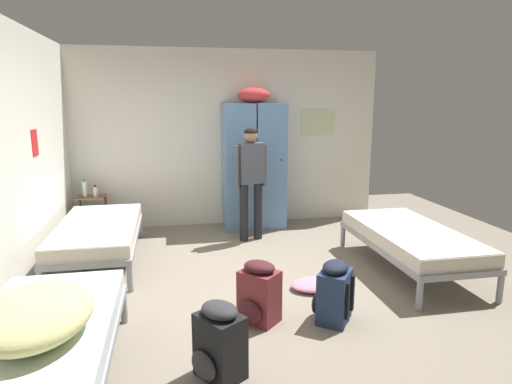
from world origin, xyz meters
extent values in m
plane|color=gray|center=(0.00, 0.00, 0.00)|extent=(7.94, 7.94, 0.00)
cube|color=silver|center=(0.00, 2.51, 1.32)|extent=(4.69, 0.06, 2.64)
cube|color=silver|center=(-2.32, 0.00, 1.32)|extent=(0.06, 4.96, 2.64)
cube|color=beige|center=(1.43, 2.48, 1.55)|extent=(0.55, 0.01, 0.40)
cube|color=red|center=(-2.28, 0.87, 1.45)|extent=(0.01, 0.20, 0.28)
cube|color=#5B84B2|center=(0.12, 2.20, 0.93)|extent=(0.44, 0.52, 1.85)
cylinder|color=black|center=(0.24, 1.93, 1.05)|extent=(0.02, 0.03, 0.02)
cube|color=#5B84B2|center=(0.58, 2.20, 0.93)|extent=(0.44, 0.52, 1.85)
cylinder|color=black|center=(0.70, 1.93, 1.05)|extent=(0.02, 0.03, 0.02)
ellipsoid|color=red|center=(0.35, 2.20, 1.96)|extent=(0.48, 0.36, 0.22)
cylinder|color=brown|center=(-2.16, 2.06, 0.28)|extent=(0.03, 0.03, 0.55)
cylinder|color=brown|center=(-1.81, 2.06, 0.28)|extent=(0.03, 0.03, 0.55)
cylinder|color=brown|center=(-2.16, 2.33, 0.28)|extent=(0.03, 0.03, 0.55)
cylinder|color=brown|center=(-1.81, 2.33, 0.28)|extent=(0.03, 0.03, 0.55)
cube|color=brown|center=(-1.99, 2.19, 0.19)|extent=(0.38, 0.30, 0.02)
cube|color=brown|center=(-1.99, 2.19, 0.56)|extent=(0.38, 0.30, 0.02)
cylinder|color=gray|center=(-2.16, 0.12, 0.14)|extent=(0.06, 0.06, 0.28)
cylinder|color=gray|center=(-1.32, 0.12, 0.14)|extent=(0.06, 0.06, 0.28)
cylinder|color=gray|center=(-2.16, 1.96, 0.14)|extent=(0.06, 0.06, 0.28)
cylinder|color=gray|center=(-1.32, 1.96, 0.14)|extent=(0.06, 0.06, 0.28)
cube|color=gray|center=(-1.74, 1.04, 0.31)|extent=(0.90, 1.90, 0.06)
cube|color=beige|center=(-1.74, 1.04, 0.41)|extent=(0.87, 1.84, 0.14)
cube|color=silver|center=(-1.74, 1.04, 0.49)|extent=(0.86, 1.82, 0.01)
cylinder|color=gray|center=(2.16, 1.03, 0.14)|extent=(0.06, 0.06, 0.28)
cylinder|color=gray|center=(1.32, 1.03, 0.14)|extent=(0.06, 0.06, 0.28)
cylinder|color=gray|center=(2.16, -0.81, 0.14)|extent=(0.06, 0.06, 0.28)
cylinder|color=gray|center=(1.32, -0.81, 0.14)|extent=(0.06, 0.06, 0.28)
cube|color=gray|center=(1.74, 0.11, 0.31)|extent=(0.90, 1.90, 0.06)
cube|color=beige|center=(1.74, 0.11, 0.41)|extent=(0.87, 1.84, 0.14)
cube|color=white|center=(1.74, 0.11, 0.49)|extent=(0.86, 1.82, 0.01)
cylinder|color=gray|center=(-2.16, -0.52, 0.14)|extent=(0.06, 0.06, 0.28)
cylinder|color=gray|center=(-1.32, -0.52, 0.14)|extent=(0.06, 0.06, 0.28)
cube|color=gray|center=(-1.74, -1.44, 0.31)|extent=(0.90, 1.90, 0.06)
cube|color=silver|center=(-1.74, -1.44, 0.41)|extent=(0.87, 1.84, 0.14)
cube|color=silver|center=(-1.74, -1.44, 0.49)|extent=(0.86, 1.82, 0.01)
ellipsoid|color=#D1C67F|center=(-1.71, -1.51, 0.62)|extent=(0.67, 0.89, 0.26)
cylinder|color=black|center=(0.29, 1.60, 0.40)|extent=(0.12, 0.12, 0.80)
cylinder|color=black|center=(0.08, 1.54, 0.40)|extent=(0.12, 0.12, 0.80)
cube|color=#474C56|center=(0.19, 1.57, 1.07)|extent=(0.37, 0.27, 0.54)
cylinder|color=#474C56|center=(0.38, 1.62, 1.03)|extent=(0.08, 0.08, 0.56)
cylinder|color=#474C56|center=(-0.01, 1.52, 1.03)|extent=(0.08, 0.08, 0.56)
sphere|color=#936B4C|center=(0.19, 1.57, 1.43)|extent=(0.19, 0.19, 0.19)
ellipsoid|color=black|center=(0.19, 1.57, 1.48)|extent=(0.18, 0.18, 0.11)
cylinder|color=silver|center=(-2.07, 2.21, 0.68)|extent=(0.06, 0.06, 0.21)
cylinder|color=#2666B2|center=(-2.07, 2.21, 0.80)|extent=(0.04, 0.04, 0.03)
cylinder|color=beige|center=(-1.92, 2.15, 0.64)|extent=(0.05, 0.05, 0.14)
cylinder|color=black|center=(-1.92, 2.15, 0.72)|extent=(0.03, 0.03, 0.03)
cube|color=navy|center=(0.48, -0.84, 0.23)|extent=(0.38, 0.40, 0.46)
ellipsoid|color=black|center=(0.36, -0.75, 0.15)|extent=(0.21, 0.24, 0.20)
ellipsoid|color=black|center=(0.48, -0.84, 0.50)|extent=(0.34, 0.36, 0.10)
cube|color=black|center=(0.64, -0.85, 0.25)|extent=(0.05, 0.05, 0.32)
cube|color=black|center=(0.54, -0.99, 0.25)|extent=(0.05, 0.05, 0.32)
cube|color=black|center=(-0.58, -1.44, 0.23)|extent=(0.38, 0.40, 0.46)
ellipsoid|color=#2D2D33|center=(-0.71, -1.53, 0.15)|extent=(0.20, 0.24, 0.20)
ellipsoid|color=#2D2D33|center=(-0.58, -1.44, 0.50)|extent=(0.34, 0.36, 0.10)
cube|color=black|center=(-0.52, -1.29, 0.25)|extent=(0.05, 0.05, 0.32)
cube|color=black|center=(-0.42, -1.44, 0.25)|extent=(0.05, 0.05, 0.32)
cube|color=maroon|center=(-0.16, -0.72, 0.23)|extent=(0.40, 0.40, 0.46)
ellipsoid|color=#42191E|center=(-0.27, -0.82, 0.15)|extent=(0.23, 0.23, 0.20)
ellipsoid|color=#42191E|center=(-0.16, -0.72, 0.50)|extent=(0.36, 0.36, 0.10)
cube|color=black|center=(-0.12, -0.56, 0.25)|extent=(0.05, 0.05, 0.32)
cube|color=black|center=(0.00, -0.69, 0.25)|extent=(0.05, 0.05, 0.32)
ellipsoid|color=pink|center=(0.56, -0.17, 0.05)|extent=(0.56, 0.38, 0.09)
camera|label=1|loc=(-0.87, -4.21, 1.90)|focal=31.07mm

